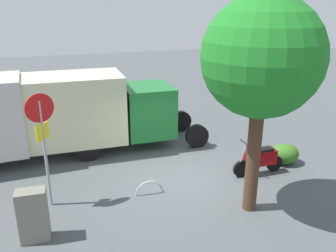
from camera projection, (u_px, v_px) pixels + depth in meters
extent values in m
plane|color=#494F52|center=(179.00, 176.00, 11.50)|extent=(60.00, 60.00, 0.00)
cylinder|color=black|center=(89.00, 148.00, 12.51)|extent=(0.91, 0.28, 0.90)
cylinder|color=black|center=(84.00, 131.00, 14.22)|extent=(0.91, 0.28, 0.90)
cylinder|color=black|center=(197.00, 136.00, 13.67)|extent=(0.91, 0.28, 0.90)
cylinder|color=black|center=(181.00, 121.00, 15.38)|extent=(0.91, 0.28, 0.90)
cube|color=beige|center=(73.00, 109.00, 12.84)|extent=(3.70, 2.31, 2.47)
cube|color=#1D702E|center=(148.00, 110.00, 13.73)|extent=(1.86, 2.15, 1.90)
cube|color=black|center=(147.00, 95.00, 13.53)|extent=(1.88, 1.99, 0.60)
cylinder|color=black|center=(241.00, 169.00, 11.37)|extent=(0.56, 0.10, 0.56)
cylinder|color=black|center=(274.00, 163.00, 11.75)|extent=(0.56, 0.10, 0.56)
cube|color=maroon|center=(260.00, 158.00, 11.48)|extent=(1.10, 0.32, 0.48)
cube|color=black|center=(264.00, 150.00, 11.42)|extent=(0.64, 0.28, 0.12)
cylinder|color=slate|center=(244.00, 153.00, 11.20)|extent=(0.28, 0.07, 0.69)
cylinder|color=black|center=(245.00, 143.00, 11.08)|extent=(0.04, 0.55, 0.04)
cylinder|color=#9E9EA3|center=(45.00, 155.00, 9.37)|extent=(0.08, 0.08, 3.02)
cylinder|color=red|center=(39.00, 108.00, 8.91)|extent=(0.71, 0.32, 0.76)
cube|color=yellow|center=(42.00, 132.00, 9.12)|extent=(0.33, 0.33, 0.44)
cylinder|color=#47301E|center=(253.00, 157.00, 9.19)|extent=(0.36, 0.36, 3.10)
sphere|color=#1D7722|center=(262.00, 57.00, 8.33)|extent=(2.95, 2.95, 2.95)
cube|color=slate|center=(33.00, 216.00, 8.22)|extent=(0.69, 0.45, 1.31)
torus|color=#B7B7BC|center=(149.00, 194.00, 10.43)|extent=(0.85, 0.07, 0.85)
ellipsoid|color=#36691E|center=(284.00, 154.00, 12.29)|extent=(1.03, 0.85, 0.71)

